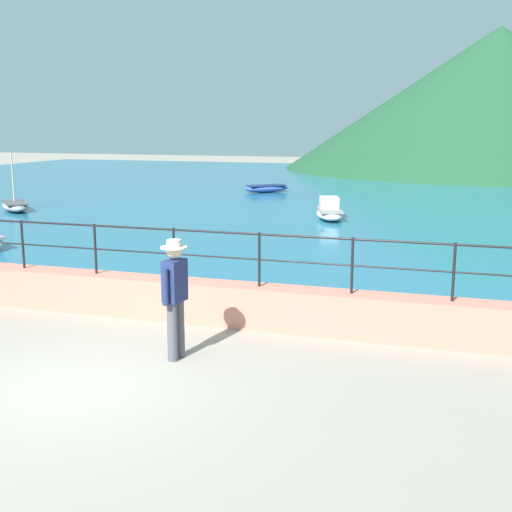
{
  "coord_description": "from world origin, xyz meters",
  "views": [
    {
      "loc": [
        4.7,
        -6.83,
        3.33
      ],
      "look_at": [
        1.32,
        3.7,
        1.1
      ],
      "focal_mm": 45.95,
      "sensor_mm": 36.0,
      "label": 1
    }
  ],
  "objects": [
    {
      "name": "ground_plane",
      "position": [
        0.0,
        0.0,
        0.0
      ],
      "size": [
        120.0,
        120.0,
        0.0
      ],
      "primitive_type": "plane",
      "color": "gray"
    },
    {
      "name": "railing",
      "position": [
        0.0,
        3.2,
        1.31
      ],
      "size": [
        18.44,
        0.04,
        0.9
      ],
      "color": "black",
      "rests_on": "promenade_wall"
    },
    {
      "name": "boat_2",
      "position": [
        -4.64,
        23.91,
        0.26
      ],
      "size": [
        2.34,
        2.17,
        0.36
      ],
      "color": "#2D4C9E",
      "rests_on": "lake_water"
    },
    {
      "name": "person_walking",
      "position": [
        0.85,
        1.38,
        0.98
      ],
      "size": [
        0.38,
        0.57,
        1.75
      ],
      "color": "#4C4C56",
      "rests_on": "ground"
    },
    {
      "name": "boat_0",
      "position": [
        -11.77,
        14.16,
        0.26
      ],
      "size": [
        2.26,
        2.26,
        2.22
      ],
      "color": "gray",
      "rests_on": "lake_water"
    },
    {
      "name": "hill_main",
      "position": [
        6.45,
        45.55,
        5.16
      ],
      "size": [
        31.1,
        31.1,
        10.32
      ],
      "primitive_type": "cone",
      "color": "#1E4C2D",
      "rests_on": "ground"
    },
    {
      "name": "boat_3",
      "position": [
        0.18,
        15.71,
        0.33
      ],
      "size": [
        1.55,
        2.46,
        0.76
      ],
      "color": "white",
      "rests_on": "lake_water"
    },
    {
      "name": "promenade_wall",
      "position": [
        0.0,
        3.2,
        0.35
      ],
      "size": [
        20.0,
        0.56,
        0.7
      ],
      "primitive_type": "cube",
      "color": "tan",
      "rests_on": "ground"
    },
    {
      "name": "lake_water",
      "position": [
        0.0,
        25.84,
        0.03
      ],
      "size": [
        64.0,
        44.32,
        0.06
      ],
      "primitive_type": "cube",
      "color": "#236B89",
      "rests_on": "ground"
    }
  ]
}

